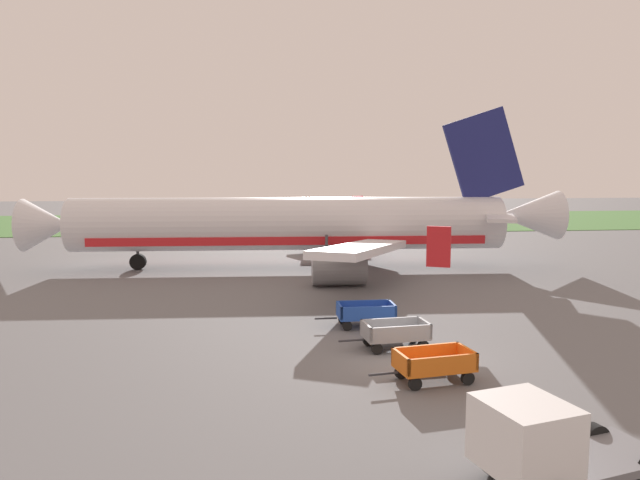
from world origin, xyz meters
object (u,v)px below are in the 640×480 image
Objects in this scene: airplane at (303,225)px; baggage_cart_second_in_row at (395,334)px; baggage_cart_third_in_row at (366,314)px; service_truck_beside_carts at (542,443)px; baggage_cart_nearest at (434,364)px.

baggage_cart_second_in_row is (1.99, -19.41, -2.45)m from airplane.
airplane reaches higher than baggage_cart_third_in_row.
service_truck_beside_carts is at bearing -84.80° from airplane.
baggage_cart_third_in_row is (-0.55, 3.32, 0.00)m from baggage_cart_second_in_row.
service_truck_beside_carts is (0.74, -10.59, 0.50)m from baggage_cart_second_in_row.
baggage_cart_second_in_row is 0.77× the size of service_truck_beside_carts.
airplane reaches higher than service_truck_beside_carts.
service_truck_beside_carts reaches higher than baggage_cart_nearest.
baggage_cart_nearest is at bearing -82.21° from baggage_cart_third_in_row.
baggage_cart_second_in_row is at bearing 96.30° from baggage_cart_nearest.
baggage_cart_second_in_row is at bearing -80.54° from baggage_cart_third_in_row.
airplane is 16.34m from baggage_cart_third_in_row.
airplane is at bearing 95.92° from baggage_cart_nearest.
baggage_cart_second_in_row is 1.01× the size of baggage_cart_third_in_row.
baggage_cart_third_in_row is at bearing 95.32° from service_truck_beside_carts.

